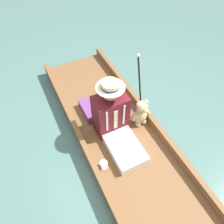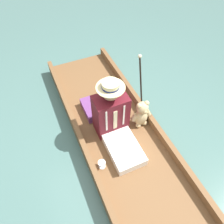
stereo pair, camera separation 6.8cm
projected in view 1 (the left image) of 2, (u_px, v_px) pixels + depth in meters
The scene contains 7 objects.
ground_plane at pixel (120, 142), 2.75m from camera, with size 16.00×16.00×0.00m, color #476B66.
punt_boat at pixel (120, 139), 2.70m from camera, with size 0.97×3.38×0.21m.
seat_cushion at pixel (102, 105), 2.93m from camera, with size 0.53×0.37×0.11m.
seated_person at pixel (114, 119), 2.50m from camera, with size 0.38×0.78×0.78m.
teddy_bear at pixel (141, 113), 2.67m from camera, with size 0.28×0.16×0.40m.
wine_glass at pixel (104, 164), 2.37m from camera, with size 0.08×0.08×0.09m.
walking_cane at pixel (140, 84), 2.55m from camera, with size 0.04×0.27×0.86m.
Camera 1 is at (0.74, 1.27, 2.36)m, focal length 35.00 mm.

